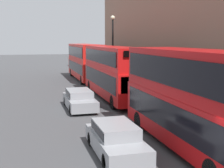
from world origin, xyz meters
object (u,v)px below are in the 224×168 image
Objects in this scene: car_hatchback at (79,99)px; pedestrian at (204,110)px; bus_leading at (192,96)px; bus_third_in_queue at (85,60)px; bus_second_in_queue at (113,70)px; car_dark_sedan at (116,138)px.

pedestrian is (6.30, -5.83, 0.12)m from car_hatchback.
bus_third_in_queue is (0.00, 25.49, -0.06)m from bus_leading.
bus_second_in_queue is 9.70m from pedestrian.
bus_third_in_queue is 22.05m from pedestrian.
bus_third_in_queue is at bearing 77.98° from car_hatchback.
car_dark_sedan is 7.16m from pedestrian.
bus_third_in_queue reaches higher than car_dark_sedan.
pedestrian reaches higher than car_dark_sedan.
bus_leading is 12.82m from bus_second_in_queue.
car_dark_sedan is at bearing -97.68° from bus_third_in_queue.
pedestrian is at bearing 28.32° from car_dark_sedan.
car_hatchback is 8.59m from pedestrian.
pedestrian reaches higher than car_hatchback.
bus_leading reaches higher than car_hatchback.
car_dark_sedan is 0.94× the size of car_hatchback.
bus_third_in_queue is 16.41m from car_hatchback.
bus_third_in_queue is at bearing 90.00° from bus_second_in_queue.
car_hatchback is at bearing 109.65° from bus_leading.
bus_third_in_queue is 25.48m from car_dark_sedan.
car_hatchback is (-3.40, -15.97, -1.67)m from bus_third_in_queue.
bus_second_in_queue reaches higher than pedestrian.
bus_third_in_queue reaches higher than pedestrian.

